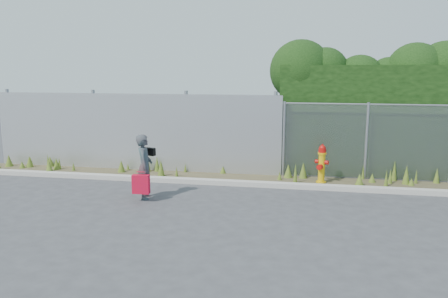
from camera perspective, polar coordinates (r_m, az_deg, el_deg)
ground at (r=9.36m, az=0.25°, el=-7.64°), size 80.00×80.00×0.00m
curb at (r=11.05m, az=1.91°, el=-4.48°), size 16.00×0.22×0.12m
weed_strip at (r=11.94m, az=-3.08°, el=-3.03°), size 16.00×1.27×0.54m
corrugated_fence at (r=12.84m, az=-11.72°, el=2.17°), size 8.50×0.21×2.30m
chainlink_fence at (r=12.20m, az=22.98°, el=0.78°), size 6.50×0.07×2.05m
hedge at (r=13.11m, az=22.72°, el=5.79°), size 7.64×1.93×3.72m
fire_hydrant at (r=11.41m, az=12.65°, el=-1.98°), size 0.34×0.31×1.03m
woman at (r=9.99m, az=-10.34°, el=-2.28°), size 0.48×0.61×1.47m
red_tote_bag at (r=9.80m, az=-10.79°, el=-4.54°), size 0.38×0.14×0.50m
black_shoulder_bag at (r=10.11m, az=-9.61°, el=-0.34°), size 0.24×0.10×0.18m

